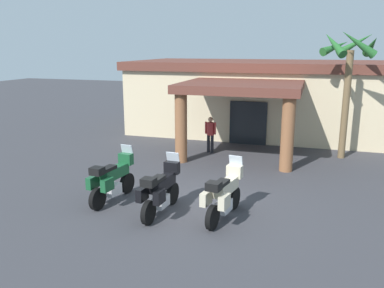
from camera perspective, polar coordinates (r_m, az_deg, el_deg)
ground_plane at (r=12.16m, az=0.69°, el=-8.67°), size 80.00×80.00×0.00m
motel_building at (r=22.61m, az=9.48°, el=6.79°), size 13.93×11.51×3.89m
motorcycle_green at (r=12.44m, az=-11.37°, el=-5.00°), size 0.75×2.21×1.61m
motorcycle_black at (r=11.33m, az=-4.53°, el=-6.65°), size 0.72×2.21×1.61m
motorcycle_cream at (r=11.00m, az=4.58°, el=-7.28°), size 0.82×2.21×1.61m
pedestrian at (r=17.84m, az=2.65°, el=1.72°), size 0.53×0.32×1.62m
palm_tree_near_portico at (r=17.76m, az=21.60°, el=10.92°), size 2.28×2.37×5.37m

